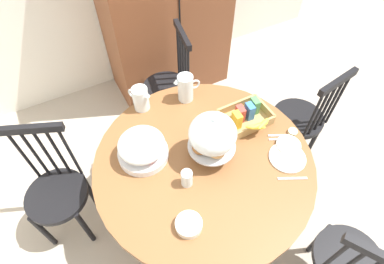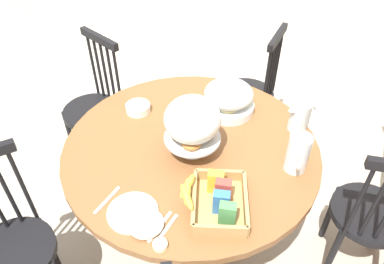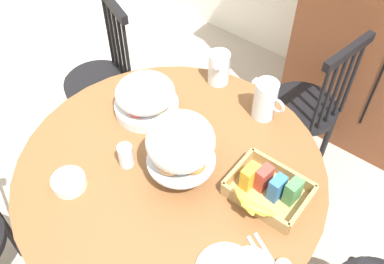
{
  "view_description": "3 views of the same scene",
  "coord_description": "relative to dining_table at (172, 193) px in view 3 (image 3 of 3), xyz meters",
  "views": [
    {
      "loc": [
        -0.63,
        -0.84,
        2.28
      ],
      "look_at": [
        -0.09,
        0.16,
        0.84
      ],
      "focal_mm": 28.61,
      "sensor_mm": 36.0,
      "label": 1
    },
    {
      "loc": [
        1.3,
        0.08,
        2.03
      ],
      "look_at": [
        -0.19,
        0.01,
        0.74
      ],
      "focal_mm": 34.36,
      "sensor_mm": 36.0,
      "label": 2
    },
    {
      "loc": [
        0.66,
        -0.8,
        2.24
      ],
      "look_at": [
        -0.09,
        0.16,
        0.84
      ],
      "focal_mm": 41.09,
      "sensor_mm": 36.0,
      "label": 3
    }
  ],
  "objects": [
    {
      "name": "windsor_chair_near_window",
      "position": [
        -0.88,
        0.39,
        -0.1
      ],
      "size": [
        0.44,
        0.43,
        0.97
      ],
      "color": "black",
      "rests_on": "ground_plane"
    },
    {
      "name": "drinking_glass",
      "position": [
        -0.16,
        -0.09,
        0.24
      ],
      "size": [
        0.06,
        0.06,
        0.11
      ],
      "primitive_type": "cylinder",
      "color": "silver",
      "rests_on": "dining_table"
    },
    {
      "name": "ground_plane",
      "position": [
        0.09,
        -0.01,
        -0.55
      ],
      "size": [
        10.0,
        10.0,
        0.0
      ],
      "primitive_type": "plane",
      "color": "#A89E8E"
    },
    {
      "name": "fruit_platter_covered",
      "position": [
        -0.31,
        0.2,
        0.27
      ],
      "size": [
        0.3,
        0.3,
        0.18
      ],
      "color": "silver",
      "rests_on": "dining_table"
    },
    {
      "name": "windsor_chair_host_seat",
      "position": [
        0.2,
        0.94,
        -0.1
      ],
      "size": [
        0.41,
        0.41,
        0.97
      ],
      "color": "black",
      "rests_on": "ground_plane"
    },
    {
      "name": "pastry_stand_with_dome",
      "position": [
        0.05,
        0.01,
        0.39
      ],
      "size": [
        0.28,
        0.28,
        0.34
      ],
      "color": "silver",
      "rests_on": "dining_table"
    },
    {
      "name": "cereal_bowl",
      "position": [
        -0.27,
        -0.32,
        0.21
      ],
      "size": [
        0.14,
        0.14,
        0.04
      ],
      "primitive_type": "cylinder",
      "color": "white",
      "rests_on": "dining_table"
    },
    {
      "name": "cereal_basket",
      "position": [
        0.39,
        0.13,
        0.24
      ],
      "size": [
        0.32,
        0.3,
        0.12
      ],
      "color": "tan",
      "rests_on": "dining_table"
    },
    {
      "name": "dining_table",
      "position": [
        0.0,
        0.0,
        0.0
      ],
      "size": [
        1.32,
        1.32,
        0.74
      ],
      "color": "brown",
      "rests_on": "ground_plane"
    },
    {
      "name": "dinner_fork",
      "position": [
        0.52,
        -0.07,
        0.19
      ],
      "size": [
        0.16,
        0.09,
        0.01
      ],
      "primitive_type": "cube",
      "rotation": [
        0.0,
        0.0,
        5.81
      ],
      "color": "silver",
      "rests_on": "dining_table"
    },
    {
      "name": "milk_pitcher",
      "position": [
        -0.16,
        0.57,
        0.27
      ],
      "size": [
        0.11,
        0.18,
        0.17
      ],
      "color": "silver",
      "rests_on": "dining_table"
    },
    {
      "name": "table_knife",
      "position": [
        0.51,
        -0.1,
        0.19
      ],
      "size": [
        0.16,
        0.09,
        0.01
      ],
      "primitive_type": "cube",
      "rotation": [
        0.0,
        0.0,
        5.81
      ],
      "color": "silver",
      "rests_on": "dining_table"
    },
    {
      "name": "orange_juice_pitcher",
      "position": [
        0.14,
        0.51,
        0.28
      ],
      "size": [
        0.19,
        0.11,
        0.2
      ],
      "color": "silver",
      "rests_on": "dining_table"
    }
  ]
}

